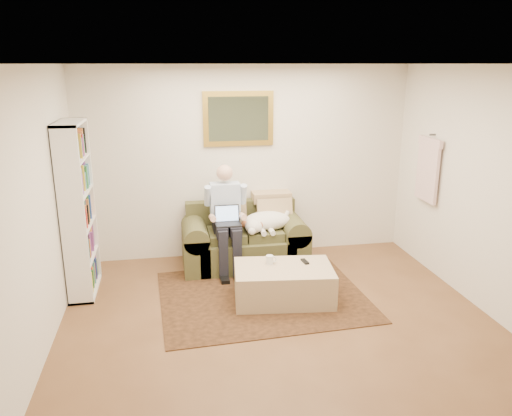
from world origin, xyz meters
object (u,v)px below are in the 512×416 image
object	(u,v)px
sleeping_dog	(267,221)
bookshelf	(78,210)
sofa	(244,244)
laptop	(228,219)
ottoman	(283,284)
coffee_mug	(270,260)
seated_man	(227,220)

from	to	relation	value
sleeping_dog	bookshelf	xyz separation A→B (m)	(-2.28, -0.37, 0.38)
sofa	laptop	bearing A→B (deg)	-138.98
sofa	bookshelf	size ratio (longest dim) A/B	0.81
sleeping_dog	ottoman	world-z (taller)	sleeping_dog
ottoman	bookshelf	world-z (taller)	bookshelf
coffee_mug	bookshelf	bearing A→B (deg)	165.75
laptop	sleeping_dog	distance (m)	0.56
bookshelf	sleeping_dog	bearing A→B (deg)	9.26
ottoman	coffee_mug	distance (m)	0.31
sofa	sleeping_dog	bearing A→B (deg)	-15.74
laptop	seated_man	bearing A→B (deg)	90.00
laptop	bookshelf	world-z (taller)	bookshelf
seated_man	sleeping_dog	distance (m)	0.54
sofa	bookshelf	xyz separation A→B (m)	(-1.99, -0.45, 0.72)
coffee_mug	ottoman	bearing A→B (deg)	-43.73
seated_man	ottoman	xyz separation A→B (m)	(0.52, -0.98, -0.48)
sofa	ottoman	world-z (taller)	sofa
laptop	coffee_mug	size ratio (longest dim) A/B	3.15
laptop	coffee_mug	distance (m)	0.91
ottoman	coffee_mug	bearing A→B (deg)	136.27
seated_man	sofa	bearing A→B (deg)	31.45
seated_man	sleeping_dog	world-z (taller)	seated_man
seated_man	laptop	world-z (taller)	seated_man
ottoman	bookshelf	xyz separation A→B (m)	(-2.26, 0.67, 0.80)
laptop	ottoman	xyz separation A→B (m)	(0.52, -0.91, -0.52)
coffee_mug	sleeping_dog	bearing A→B (deg)	80.40
seated_man	coffee_mug	xyz separation A→B (m)	(0.38, -0.85, -0.23)
sofa	coffee_mug	size ratio (longest dim) A/B	16.24
sofa	laptop	distance (m)	0.54
sleeping_dog	coffee_mug	size ratio (longest dim) A/B	6.69
seated_man	bookshelf	size ratio (longest dim) A/B	0.68
laptop	sleeping_dog	bearing A→B (deg)	13.64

